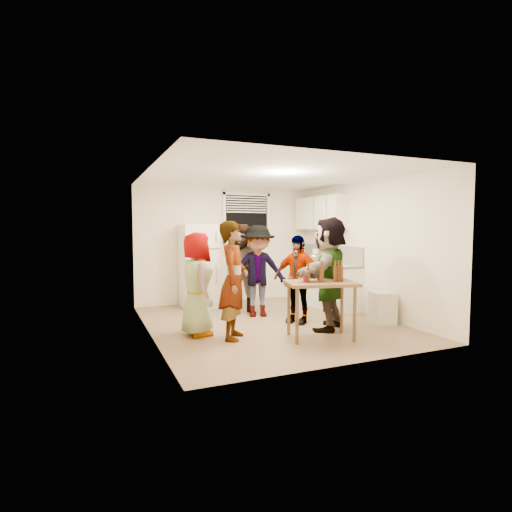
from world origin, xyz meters
name	(u,v)px	position (x,y,z in m)	size (l,w,h in m)	color
room	(270,323)	(0.00, 0.00, 0.00)	(4.00, 4.50, 2.50)	white
window	(247,218)	(0.45, 2.21, 1.85)	(1.12, 0.10, 1.06)	white
refrigerator	(199,266)	(-0.75, 1.88, 0.85)	(0.70, 0.70, 1.70)	white
counter_lower	(319,284)	(1.70, 1.15, 0.43)	(0.60, 2.20, 0.86)	white
countertop	(320,263)	(1.70, 1.15, 0.88)	(0.64, 2.22, 0.04)	#B9B097
backsplash	(331,253)	(1.99, 1.15, 1.08)	(0.03, 2.20, 0.36)	#BBB4AC
upper_cabinets	(320,213)	(1.83, 1.35, 1.95)	(0.34, 1.60, 0.70)	white
kettle	(314,262)	(1.65, 1.28, 0.90)	(0.26, 0.22, 0.22)	silver
paper_towel	(315,262)	(1.68, 1.29, 0.90)	(0.13, 0.13, 0.27)	white
wine_bottle	(300,259)	(1.75, 2.07, 0.90)	(0.08, 0.08, 0.33)	black
beer_bottle_counter	(331,265)	(1.60, 0.57, 0.90)	(0.06, 0.06, 0.22)	#47230C
blue_cup	(333,266)	(1.54, 0.39, 0.90)	(0.08, 0.08, 0.11)	#070DD6
picture_frame	(323,258)	(1.92, 1.37, 0.97)	(0.02, 0.18, 0.15)	#EFC452
trash_bin	(382,309)	(1.77, -0.75, 0.25)	(0.37, 0.37, 0.54)	silver
serving_table	(320,338)	(0.29, -1.14, 0.00)	(1.00, 0.67, 0.84)	brown
beer_bottle_table	(308,282)	(0.08, -1.12, 0.84)	(0.05, 0.05, 0.21)	#47230C
red_cup	(306,281)	(0.10, -1.03, 0.84)	(0.08, 0.08, 0.11)	red
guest_grey	(197,335)	(-1.34, -0.23, 0.00)	(0.76, 1.57, 0.50)	gray
guest_stripe	(234,338)	(-0.90, -0.65, 0.00)	(0.63, 1.73, 0.41)	#141933
guest_back_left	(244,314)	(-0.13, 0.88, 0.00)	(0.83, 1.70, 0.65)	brown
guest_back_right	(258,316)	(0.03, 0.59, 0.00)	(1.09, 1.68, 0.62)	#3C3C41
guest_black	(297,323)	(0.44, -0.15, 0.00)	(0.88, 1.51, 0.37)	black
guest_orange	(329,329)	(0.71, -0.72, 0.00)	(1.67, 1.81, 0.53)	#DF7A57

